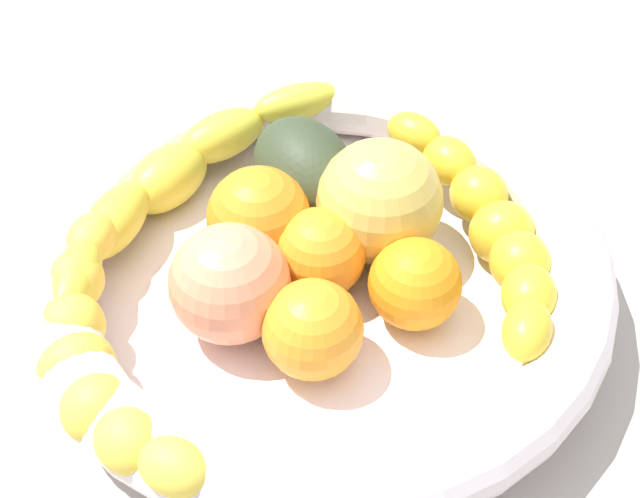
# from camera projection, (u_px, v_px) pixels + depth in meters

# --- Properties ---
(kitchen_counter) EXTENTS (1.20, 1.20, 0.03)m
(kitchen_counter) POSITION_uv_depth(u_px,v_px,m) (320.00, 317.00, 0.54)
(kitchen_counter) COLOR #AFA599
(kitchen_counter) RESTS_ON ground
(fruit_bowl) EXTENTS (0.34, 0.34, 0.06)m
(fruit_bowl) POSITION_uv_depth(u_px,v_px,m) (320.00, 270.00, 0.51)
(fruit_bowl) COLOR white
(fruit_bowl) RESTS_ON kitchen_counter
(banana_draped_left) EXTENTS (0.20, 0.08, 0.05)m
(banana_draped_left) POSITION_uv_depth(u_px,v_px,m) (95.00, 360.00, 0.45)
(banana_draped_left) COLOR yellow
(banana_draped_left) RESTS_ON fruit_bowl
(banana_draped_right) EXTENTS (0.13, 0.24, 0.04)m
(banana_draped_right) POSITION_uv_depth(u_px,v_px,m) (178.00, 177.00, 0.55)
(banana_draped_right) COLOR yellow
(banana_draped_right) RESTS_ON fruit_bowl
(banana_arching_top) EXTENTS (0.20, 0.09, 0.05)m
(banana_arching_top) POSITION_uv_depth(u_px,v_px,m) (490.00, 226.00, 0.52)
(banana_arching_top) COLOR yellow
(banana_arching_top) RESTS_ON fruit_bowl
(orange_front) EXTENTS (0.05, 0.05, 0.05)m
(orange_front) POSITION_uv_depth(u_px,v_px,m) (314.00, 255.00, 0.50)
(orange_front) COLOR orange
(orange_front) RESTS_ON fruit_bowl
(orange_mid_left) EXTENTS (0.05, 0.05, 0.05)m
(orange_mid_left) POSITION_uv_depth(u_px,v_px,m) (415.00, 284.00, 0.49)
(orange_mid_left) COLOR orange
(orange_mid_left) RESTS_ON fruit_bowl
(orange_mid_right) EXTENTS (0.06, 0.06, 0.06)m
(orange_mid_right) POSITION_uv_depth(u_px,v_px,m) (259.00, 218.00, 0.52)
(orange_mid_right) COLOR orange
(orange_mid_right) RESTS_ON fruit_bowl
(orange_rear) EXTENTS (0.05, 0.05, 0.05)m
(orange_rear) POSITION_uv_depth(u_px,v_px,m) (313.00, 329.00, 0.46)
(orange_rear) COLOR orange
(orange_rear) RESTS_ON fruit_bowl
(avocado_dark) EXTENTS (0.08, 0.06, 0.06)m
(avocado_dark) POSITION_uv_depth(u_px,v_px,m) (305.00, 170.00, 0.55)
(avocado_dark) COLOR #343F29
(avocado_dark) RESTS_ON fruit_bowl
(peach_blush) EXTENTS (0.07, 0.07, 0.07)m
(peach_blush) POSITION_uv_depth(u_px,v_px,m) (233.00, 288.00, 0.47)
(peach_blush) COLOR #F6946B
(peach_blush) RESTS_ON fruit_bowl
(apple_yellow) EXTENTS (0.08, 0.08, 0.08)m
(apple_yellow) POSITION_uv_depth(u_px,v_px,m) (380.00, 201.00, 0.52)
(apple_yellow) COLOR #DCBC55
(apple_yellow) RESTS_ON fruit_bowl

